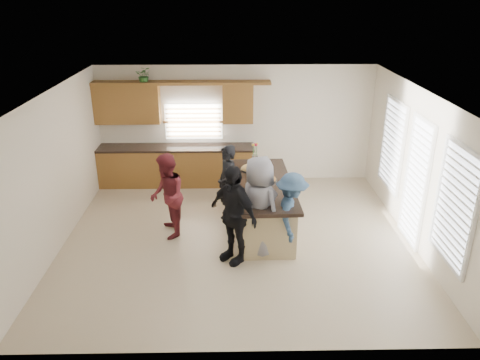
{
  "coord_description": "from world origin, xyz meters",
  "views": [
    {
      "loc": [
        -0.11,
        -7.82,
        4.45
      ],
      "look_at": [
        0.05,
        0.13,
        1.15
      ],
      "focal_mm": 35.0,
      "sensor_mm": 36.0,
      "label": 1
    }
  ],
  "objects_px": {
    "salad_bowl": "(256,199)",
    "island": "(262,206)",
    "woman_left_front": "(233,214)",
    "woman_right_front": "(259,206)",
    "woman_left_back": "(227,185)",
    "woman_right_back": "(291,215)",
    "woman_left_mid": "(167,196)"
  },
  "relations": [
    {
      "from": "salad_bowl",
      "to": "woman_left_front",
      "type": "height_order",
      "value": "woman_left_front"
    },
    {
      "from": "island",
      "to": "woman_left_mid",
      "type": "xyz_separation_m",
      "value": [
        -1.79,
        -0.3,
        0.37
      ]
    },
    {
      "from": "woman_right_back",
      "to": "salad_bowl",
      "type": "bearing_deg",
      "value": 90.26
    },
    {
      "from": "woman_left_mid",
      "to": "woman_left_back",
      "type": "bearing_deg",
      "value": 104.91
    },
    {
      "from": "island",
      "to": "woman_right_back",
      "type": "xyz_separation_m",
      "value": [
        0.45,
        -0.99,
        0.31
      ]
    },
    {
      "from": "woman_left_mid",
      "to": "woman_right_front",
      "type": "height_order",
      "value": "woman_right_front"
    },
    {
      "from": "woman_right_front",
      "to": "woman_left_front",
      "type": "bearing_deg",
      "value": 75.83
    },
    {
      "from": "salad_bowl",
      "to": "woman_right_front",
      "type": "xyz_separation_m",
      "value": [
        0.04,
        -0.08,
        -0.11
      ]
    },
    {
      "from": "salad_bowl",
      "to": "woman_left_mid",
      "type": "relative_size",
      "value": 0.23
    },
    {
      "from": "salad_bowl",
      "to": "woman_left_back",
      "type": "height_order",
      "value": "woman_left_back"
    },
    {
      "from": "woman_left_mid",
      "to": "woman_right_front",
      "type": "xyz_separation_m",
      "value": [
        1.68,
        -0.66,
        0.09
      ]
    },
    {
      "from": "salad_bowl",
      "to": "woman_left_mid",
      "type": "height_order",
      "value": "woman_left_mid"
    },
    {
      "from": "woman_left_mid",
      "to": "woman_left_front",
      "type": "bearing_deg",
      "value": 42.3
    },
    {
      "from": "island",
      "to": "woman_right_front",
      "type": "distance_m",
      "value": 1.07
    },
    {
      "from": "island",
      "to": "woman_left_back",
      "type": "distance_m",
      "value": 0.8
    },
    {
      "from": "island",
      "to": "woman_right_back",
      "type": "bearing_deg",
      "value": -67.46
    },
    {
      "from": "salad_bowl",
      "to": "island",
      "type": "bearing_deg",
      "value": 80.04
    },
    {
      "from": "salad_bowl",
      "to": "woman_left_back",
      "type": "bearing_deg",
      "value": 114.45
    },
    {
      "from": "woman_left_mid",
      "to": "woman_right_front",
      "type": "bearing_deg",
      "value": 57.2
    },
    {
      "from": "woman_left_front",
      "to": "woman_right_front",
      "type": "relative_size",
      "value": 0.97
    },
    {
      "from": "woman_left_front",
      "to": "woman_right_front",
      "type": "height_order",
      "value": "woman_right_front"
    },
    {
      "from": "woman_right_back",
      "to": "woman_right_front",
      "type": "relative_size",
      "value": 0.84
    },
    {
      "from": "woman_left_front",
      "to": "woman_left_back",
      "type": "bearing_deg",
      "value": 140.12
    },
    {
      "from": "woman_left_back",
      "to": "woman_left_front",
      "type": "xyz_separation_m",
      "value": [
        0.11,
        -1.46,
        0.07
      ]
    },
    {
      "from": "island",
      "to": "woman_left_back",
      "type": "relative_size",
      "value": 1.68
    },
    {
      "from": "salad_bowl",
      "to": "woman_right_back",
      "type": "relative_size",
      "value": 0.24
    },
    {
      "from": "woman_left_front",
      "to": "island",
      "type": "bearing_deg",
      "value": 110.73
    },
    {
      "from": "woman_left_back",
      "to": "woman_right_front",
      "type": "bearing_deg",
      "value": 3.87
    },
    {
      "from": "island",
      "to": "woman_left_mid",
      "type": "distance_m",
      "value": 1.86
    },
    {
      "from": "woman_left_mid",
      "to": "woman_left_front",
      "type": "distance_m",
      "value": 1.53
    },
    {
      "from": "salad_bowl",
      "to": "woman_right_back",
      "type": "height_order",
      "value": "woman_right_back"
    },
    {
      "from": "woman_left_back",
      "to": "woman_left_mid",
      "type": "xyz_separation_m",
      "value": [
        -1.12,
        -0.55,
        0.01
      ]
    }
  ]
}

